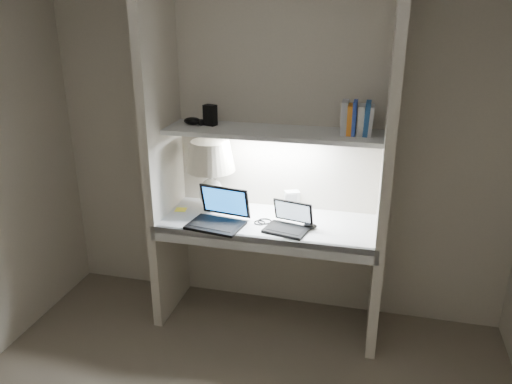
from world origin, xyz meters
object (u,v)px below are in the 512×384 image
(laptop_netbook, at_px, (289,223))
(table_lamp, at_px, (211,164))
(speaker, at_px, (292,200))
(book_row, at_px, (357,119))
(laptop_main, at_px, (219,216))

(laptop_netbook, bearing_deg, table_lamp, 174.60)
(table_lamp, relative_size, speaker, 3.59)
(speaker, height_order, book_row, book_row)
(table_lamp, bearing_deg, speaker, 13.67)
(speaker, distance_m, book_row, 0.76)
(laptop_main, xyz_separation_m, speaker, (0.42, 0.35, 0.02))
(laptop_main, distance_m, book_row, 1.08)
(table_lamp, distance_m, book_row, 1.02)
(laptop_main, relative_size, book_row, 1.87)
(book_row, bearing_deg, speaker, 164.45)
(table_lamp, relative_size, laptop_main, 1.28)
(laptop_netbook, xyz_separation_m, book_row, (0.38, 0.21, 0.65))
(laptop_main, xyz_separation_m, book_row, (0.83, 0.23, 0.64))
(table_lamp, bearing_deg, laptop_main, -60.61)
(table_lamp, height_order, speaker, table_lamp)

